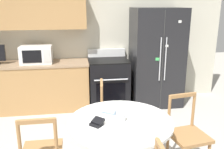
{
  "coord_description": "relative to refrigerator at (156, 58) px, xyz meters",
  "views": [
    {
      "loc": [
        -0.41,
        -2.32,
        1.96
      ],
      "look_at": [
        0.11,
        1.15,
        0.95
      ],
      "focal_mm": 40.0,
      "sensor_mm": 36.0,
      "label": 1
    }
  ],
  "objects": [
    {
      "name": "kitchen_counter",
      "position": [
        -2.34,
        0.06,
        -0.49
      ],
      "size": [
        2.04,
        0.64,
        0.9
      ],
      "color": "#AD7F4C",
      "rests_on": "ground_plane"
    },
    {
      "name": "refrigerator",
      "position": [
        0.0,
        0.0,
        0.0
      ],
      "size": [
        0.95,
        0.73,
        1.88
      ],
      "color": "black",
      "rests_on": "ground_plane"
    },
    {
      "name": "folded_napkin",
      "position": [
        -1.21,
        -1.94,
        -0.17
      ],
      "size": [
        0.19,
        0.15,
        0.05
      ],
      "color": "#A3BCDB",
      "rests_on": "dining_table"
    },
    {
      "name": "dining_table",
      "position": [
        -1.1,
        -2.14,
        -0.35
      ],
      "size": [
        1.14,
        1.14,
        0.74
      ],
      "color": "white",
      "rests_on": "ground_plane"
    },
    {
      "name": "back_wall",
      "position": [
        -1.45,
        0.36,
        0.5
      ],
      "size": [
        5.2,
        0.44,
        2.6
      ],
      "color": "beige",
      "rests_on": "ground_plane"
    },
    {
      "name": "dining_chair_right",
      "position": [
        -0.26,
        -2.03,
        -0.5
      ],
      "size": [
        0.48,
        0.48,
        0.9
      ],
      "rotation": [
        0.0,
        0.0,
        3.3
      ],
      "color": "#9E7042",
      "rests_on": "ground_plane"
    },
    {
      "name": "wallet",
      "position": [
        -1.36,
        -2.21,
        -0.17
      ],
      "size": [
        0.17,
        0.17,
        0.07
      ],
      "color": "black",
      "rests_on": "dining_table"
    },
    {
      "name": "candle_glass",
      "position": [
        -1.09,
        -2.15,
        -0.16
      ],
      "size": [
        0.09,
        0.09,
        0.09
      ],
      "color": "silver",
      "rests_on": "dining_table"
    },
    {
      "name": "oven_range",
      "position": [
        -0.93,
        0.03,
        -0.47
      ],
      "size": [
        0.75,
        0.68,
        1.08
      ],
      "color": "black",
      "rests_on": "ground_plane"
    },
    {
      "name": "microwave",
      "position": [
        -2.25,
        0.06,
        0.12
      ],
      "size": [
        0.56,
        0.39,
        0.32
      ],
      "color": "white",
      "rests_on": "kitchen_counter"
    },
    {
      "name": "dining_chair_far",
      "position": [
        -1.05,
        -1.29,
        -0.5
      ],
      "size": [
        0.46,
        0.46,
        0.9
      ],
      "rotation": [
        0.0,
        0.0,
        4.61
      ],
      "color": "#9E7042",
      "rests_on": "ground_plane"
    }
  ]
}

